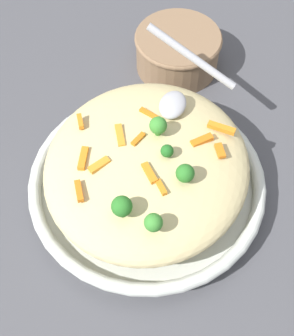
% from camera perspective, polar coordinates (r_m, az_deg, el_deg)
% --- Properties ---
extents(ground_plane, '(2.40, 2.40, 0.00)m').
position_cam_1_polar(ground_plane, '(0.76, 0.00, -2.89)').
color(ground_plane, '#4C4C51').
extents(serving_bowl, '(0.37, 0.37, 0.04)m').
position_cam_1_polar(serving_bowl, '(0.74, 0.00, -1.94)').
color(serving_bowl, silver).
rests_on(serving_bowl, ground_plane).
extents(pasta_mound, '(0.32, 0.30, 0.08)m').
position_cam_1_polar(pasta_mound, '(0.69, 0.00, 0.39)').
color(pasta_mound, '#DBC689').
rests_on(pasta_mound, serving_bowl).
extents(carrot_piece_0, '(0.03, 0.03, 0.01)m').
position_cam_1_polar(carrot_piece_0, '(0.68, 6.71, 3.36)').
color(carrot_piece_0, orange).
rests_on(carrot_piece_0, pasta_mound).
extents(carrot_piece_1, '(0.02, 0.03, 0.01)m').
position_cam_1_polar(carrot_piece_1, '(0.70, 0.32, 6.55)').
color(carrot_piece_1, orange).
rests_on(carrot_piece_1, pasta_mound).
extents(carrot_piece_2, '(0.04, 0.03, 0.01)m').
position_cam_1_polar(carrot_piece_2, '(0.68, -3.32, 4.00)').
color(carrot_piece_2, orange).
rests_on(carrot_piece_2, pasta_mound).
extents(carrot_piece_3, '(0.03, 0.02, 0.01)m').
position_cam_1_polar(carrot_piece_3, '(0.67, -1.09, 3.54)').
color(carrot_piece_3, orange).
rests_on(carrot_piece_3, pasta_mound).
extents(carrot_piece_4, '(0.02, 0.02, 0.01)m').
position_cam_1_polar(carrot_piece_4, '(0.63, 1.73, -2.40)').
color(carrot_piece_4, orange).
rests_on(carrot_piece_4, pasta_mound).
extents(carrot_piece_5, '(0.03, 0.03, 0.01)m').
position_cam_1_polar(carrot_piece_5, '(0.64, 0.29, -0.59)').
color(carrot_piece_5, orange).
rests_on(carrot_piece_5, pasta_mound).
extents(carrot_piece_6, '(0.03, 0.02, 0.01)m').
position_cam_1_polar(carrot_piece_6, '(0.64, -8.32, -2.79)').
color(carrot_piece_6, orange).
rests_on(carrot_piece_6, pasta_mound).
extents(carrot_piece_7, '(0.03, 0.03, 0.01)m').
position_cam_1_polar(carrot_piece_7, '(0.65, -5.87, 0.39)').
color(carrot_piece_7, orange).
rests_on(carrot_piece_7, pasta_mound).
extents(carrot_piece_8, '(0.03, 0.02, 0.01)m').
position_cam_1_polar(carrot_piece_8, '(0.67, 8.93, 2.11)').
color(carrot_piece_8, orange).
rests_on(carrot_piece_8, pasta_mound).
extents(carrot_piece_9, '(0.03, 0.02, 0.01)m').
position_cam_1_polar(carrot_piece_9, '(0.70, -8.17, 5.66)').
color(carrot_piece_9, orange).
rests_on(carrot_piece_9, pasta_mound).
extents(carrot_piece_10, '(0.01, 0.04, 0.01)m').
position_cam_1_polar(carrot_piece_10, '(0.70, 9.08, 4.87)').
color(carrot_piece_10, orange).
rests_on(carrot_piece_10, pasta_mound).
extents(carrot_piece_11, '(0.04, 0.02, 0.01)m').
position_cam_1_polar(carrot_piece_11, '(0.66, -7.82, 1.18)').
color(carrot_piece_11, orange).
rests_on(carrot_piece_11, pasta_mound).
extents(broccoli_floret_0, '(0.02, 0.02, 0.03)m').
position_cam_1_polar(broccoli_floret_0, '(0.59, 0.79, -6.71)').
color(broccoli_floret_0, '#377928').
rests_on(broccoli_floret_0, pasta_mound).
extents(broccoli_floret_1, '(0.03, 0.03, 0.03)m').
position_cam_1_polar(broccoli_floret_1, '(0.63, 4.68, -0.67)').
color(broccoli_floret_1, '#296820').
rests_on(broccoli_floret_1, pasta_mound).
extents(broccoli_floret_2, '(0.02, 0.02, 0.02)m').
position_cam_1_polar(broccoli_floret_2, '(0.65, 2.49, 2.14)').
color(broccoli_floret_2, '#205B1C').
rests_on(broccoli_floret_2, pasta_mound).
extents(broccoli_floret_3, '(0.03, 0.03, 0.04)m').
position_cam_1_polar(broccoli_floret_3, '(0.60, -3.24, -4.69)').
color(broccoli_floret_3, '#296820').
rests_on(broccoli_floret_3, pasta_mound).
extents(broccoli_floret_4, '(0.03, 0.03, 0.03)m').
position_cam_1_polar(broccoli_floret_4, '(0.66, 1.38, 5.19)').
color(broccoli_floret_4, '#377928').
rests_on(broccoli_floret_4, pasta_mound).
extents(serving_spoon, '(0.11, 0.15, 0.08)m').
position_cam_1_polar(serving_spoon, '(0.72, 4.01, 9.84)').
color(serving_spoon, '#B7B7BC').
rests_on(serving_spoon, pasta_mound).
extents(companion_bowl, '(0.16, 0.16, 0.08)m').
position_cam_1_polar(companion_bowl, '(0.91, 3.77, 14.27)').
color(companion_bowl, '#8C6B4C').
rests_on(companion_bowl, ground_plane).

